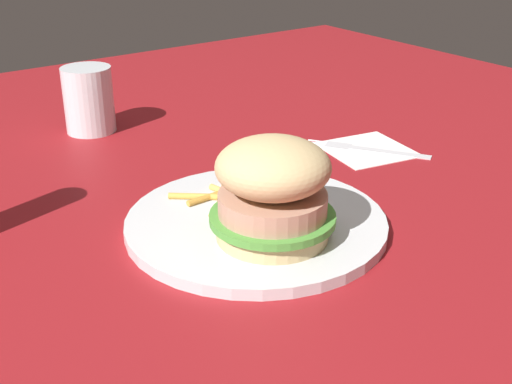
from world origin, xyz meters
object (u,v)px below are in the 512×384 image
fork (366,147)px  napkin (367,149)px  drink_glass (89,104)px  fries_pile (219,197)px  sandwich (273,190)px  plate (256,223)px

fork → napkin: bearing=122.9°
drink_glass → napkin: bearing=132.6°
fries_pile → napkin: 0.27m
sandwich → fries_pile: size_ratio=1.53×
fries_pile → sandwich: bearing=87.8°
fries_pile → fork: fries_pile is taller
sandwich → plate: bearing=-104.6°
sandwich → napkin: (-0.27, -0.14, -0.06)m
fries_pile → fork: bearing=-172.3°
fork → fries_pile: bearing=7.7°
fries_pile → napkin: fries_pile is taller
napkin → fries_pile: bearing=7.4°
sandwich → fork: 0.31m
plate → fork: (-0.26, -0.10, -0.00)m
plate → sandwich: 0.07m
plate → napkin: plate is taller
fries_pile → drink_glass: size_ratio=0.86×
fries_pile → fork: (-0.26, -0.04, -0.01)m
fries_pile → napkin: bearing=-172.6°
plate → fries_pile: 0.06m
fork → sandwich: bearing=27.4°
plate → napkin: 0.28m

